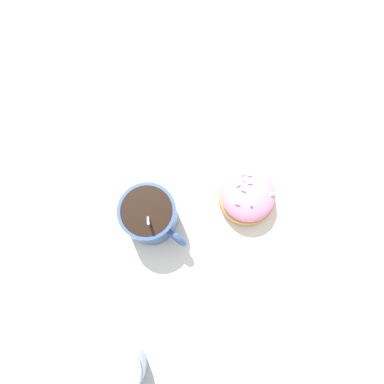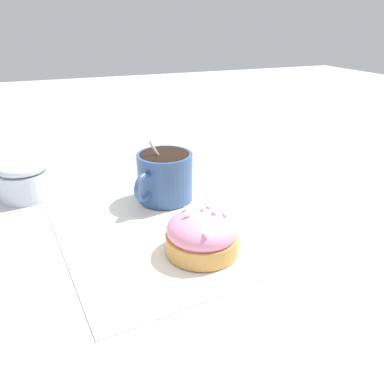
% 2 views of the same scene
% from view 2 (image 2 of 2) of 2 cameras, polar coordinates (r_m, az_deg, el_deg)
% --- Properties ---
extents(ground_plane, '(3.00, 3.00, 0.00)m').
position_cam_2_polar(ground_plane, '(0.53, -1.34, -4.61)').
color(ground_plane, '#B2B2B7').
extents(paper_napkin, '(0.35, 0.36, 0.00)m').
position_cam_2_polar(paper_napkin, '(0.53, -1.34, -4.46)').
color(paper_napkin, white).
rests_on(paper_napkin, ground_plane).
extents(coffee_cup, '(0.09, 0.10, 0.10)m').
position_cam_2_polar(coffee_cup, '(0.58, -4.52, 2.61)').
color(coffee_cup, '#335184').
rests_on(coffee_cup, paper_napkin).
extents(frosted_pastry, '(0.09, 0.09, 0.05)m').
position_cam_2_polar(frosted_pastry, '(0.46, 1.55, -6.41)').
color(frosted_pastry, '#D19347').
rests_on(frosted_pastry, paper_napkin).
extents(sugar_bowl, '(0.08, 0.08, 0.07)m').
position_cam_2_polar(sugar_bowl, '(0.65, -24.21, 2.04)').
color(sugar_bowl, silver).
rests_on(sugar_bowl, ground_plane).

